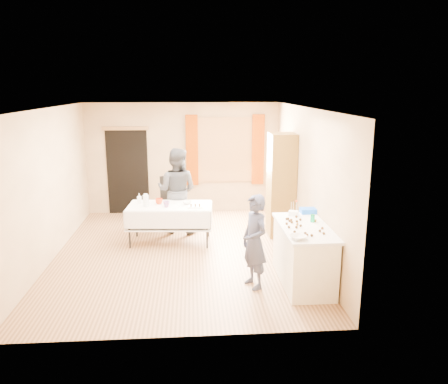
{
  "coord_description": "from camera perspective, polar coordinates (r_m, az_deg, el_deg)",
  "views": [
    {
      "loc": [
        0.22,
        -7.5,
        2.95
      ],
      "look_at": [
        0.77,
        0.0,
        1.13
      ],
      "focal_mm": 35.0,
      "sensor_mm": 36.0,
      "label": 1
    }
  ],
  "objects": [
    {
      "name": "pitcher",
      "position": [
        8.34,
        -10.17,
        -1.14
      ],
      "size": [
        0.11,
        0.11,
        0.22
      ],
      "primitive_type": "cylinder",
      "rotation": [
        0.0,
        0.0,
        -0.04
      ],
      "color": "silver",
      "rests_on": "party_table"
    },
    {
      "name": "cup_red",
      "position": [
        8.49,
        -8.49,
        -1.21
      ],
      "size": [
        0.18,
        0.18,
        0.11
      ],
      "primitive_type": "imported",
      "rotation": [
        0.0,
        0.0,
        -0.16
      ],
      "color": "red",
      "rests_on": "party_table"
    },
    {
      "name": "pastry_tray",
      "position": [
        8.22,
        -3.76,
        -1.9
      ],
      "size": [
        0.28,
        0.2,
        0.02
      ],
      "primitive_type": "cube",
      "rotation": [
        0.0,
        0.0,
        0.0
      ],
      "color": "white",
      "rests_on": "party_table"
    },
    {
      "name": "cabinet",
      "position": [
        8.81,
        7.48,
        0.91
      ],
      "size": [
        0.5,
        0.6,
        2.07
      ],
      "primitive_type": "cube",
      "color": "brown",
      "rests_on": "floor"
    },
    {
      "name": "party_table",
      "position": [
        8.49,
        -7.05,
        -3.68
      ],
      "size": [
        1.66,
        0.94,
        0.75
      ],
      "rotation": [
        0.0,
        0.0,
        -0.07
      ],
      "color": "black",
      "rests_on": "floor"
    },
    {
      "name": "doorway",
      "position": [
        10.53,
        -12.47,
        2.6
      ],
      "size": [
        0.95,
        0.04,
        2.0
      ],
      "primitive_type": "cube",
      "color": "black",
      "rests_on": "floor"
    },
    {
      "name": "window_frame",
      "position": [
        10.36,
        0.14,
        5.54
      ],
      "size": [
        1.32,
        0.06,
        1.52
      ],
      "primitive_type": "cube",
      "color": "olive",
      "rests_on": "wall_back"
    },
    {
      "name": "counter",
      "position": [
        6.84,
        10.32,
        -8.05
      ],
      "size": [
        0.72,
        1.51,
        0.91
      ],
      "color": "white",
      "rests_on": "floor"
    },
    {
      "name": "floor",
      "position": [
        8.07,
        -5.54,
        -8.0
      ],
      "size": [
        4.5,
        5.5,
        0.02
      ],
      "primitive_type": "cube",
      "color": "#9E7047",
      "rests_on": "ground"
    },
    {
      "name": "wall_front",
      "position": [
        5.03,
        -6.5,
        -5.68
      ],
      "size": [
        4.5,
        0.02,
        2.6
      ],
      "primitive_type": "cube",
      "color": "tan",
      "rests_on": "floor"
    },
    {
      "name": "ceiling",
      "position": [
        7.51,
        -6.0,
        10.92
      ],
      "size": [
        4.5,
        5.5,
        0.02
      ],
      "primitive_type": "cube",
      "color": "white",
      "rests_on": "floor"
    },
    {
      "name": "door_lintel",
      "position": [
        10.36,
        -12.78,
        8.11
      ],
      "size": [
        1.05,
        0.06,
        0.08
      ],
      "primitive_type": "cube",
      "color": "olive",
      "rests_on": "wall_back"
    },
    {
      "name": "wall_right",
      "position": [
        7.95,
        10.75,
        1.37
      ],
      "size": [
        0.02,
        5.5,
        2.6
      ],
      "primitive_type": "cube",
      "color": "tan",
      "rests_on": "floor"
    },
    {
      "name": "blue_basket",
      "position": [
        7.38,
        11.1,
        -2.41
      ],
      "size": [
        0.3,
        0.2,
        0.08
      ],
      "primitive_type": "cube",
      "rotation": [
        0.0,
        0.0,
        -0.01
      ],
      "color": "blue",
      "rests_on": "counter"
    },
    {
      "name": "woman",
      "position": [
        8.99,
        -6.18,
        0.18
      ],
      "size": [
        1.25,
        1.17,
        1.76
      ],
      "primitive_type": "imported",
      "rotation": [
        0.0,
        0.0,
        2.83
      ],
      "color": "black",
      "rests_on": "floor"
    },
    {
      "name": "wall_left",
      "position": [
        8.07,
        -22.01,
        0.79
      ],
      "size": [
        0.02,
        5.5,
        2.6
      ],
      "primitive_type": "cube",
      "color": "tan",
      "rests_on": "floor"
    },
    {
      "name": "foam_block",
      "position": [
        7.18,
        9.05,
        -2.77
      ],
      "size": [
        0.18,
        0.15,
        0.08
      ],
      "primitive_type": "cube",
      "rotation": [
        0.0,
        0.0,
        -0.41
      ],
      "color": "white",
      "rests_on": "counter"
    },
    {
      "name": "bottle",
      "position": [
        8.63,
        -11.0,
        -0.81
      ],
      "size": [
        0.1,
        0.11,
        0.19
      ],
      "primitive_type": "imported",
      "rotation": [
        0.0,
        0.0,
        0.12
      ],
      "color": "white",
      "rests_on": "party_table"
    },
    {
      "name": "small_bowl",
      "position": [
        8.44,
        -4.84,
        -1.38
      ],
      "size": [
        0.27,
        0.27,
        0.06
      ],
      "primitive_type": "imported",
      "rotation": [
        0.0,
        0.0,
        -0.27
      ],
      "color": "white",
      "rests_on": "party_table"
    },
    {
      "name": "cake_balls",
      "position": [
        6.65,
        10.02,
        -4.3
      ],
      "size": [
        0.52,
        0.95,
        0.04
      ],
      "color": "#3F2314",
      "rests_on": "counter"
    },
    {
      "name": "girl",
      "position": [
        6.53,
        4.02,
        -6.49
      ],
      "size": [
        0.77,
        0.72,
        1.43
      ],
      "primitive_type": "imported",
      "rotation": [
        0.0,
        0.0,
        -1.16
      ],
      "color": "#292C47",
      "rests_on": "floor"
    },
    {
      "name": "curtain_left",
      "position": [
        10.28,
        -4.2,
        5.45
      ],
      "size": [
        0.28,
        0.06,
        1.65
      ],
      "primitive_type": "cube",
      "color": "#923400",
      "rests_on": "wall_back"
    },
    {
      "name": "curtain_right",
      "position": [
        10.39,
        4.47,
        5.53
      ],
      "size": [
        0.28,
        0.06,
        1.65
      ],
      "primitive_type": "cube",
      "color": "#923400",
      "rests_on": "wall_back"
    },
    {
      "name": "mixing_bowl",
      "position": [
        6.11,
        9.66,
        -5.85
      ],
      "size": [
        0.39,
        0.39,
        0.05
      ],
      "primitive_type": "imported",
      "rotation": [
        0.0,
        0.0,
        0.41
      ],
      "color": "white",
      "rests_on": "counter"
    },
    {
      "name": "cup_rainbow",
      "position": [
        8.26,
        -7.54,
        -1.58
      ],
      "size": [
        0.17,
        0.17,
        0.11
      ],
      "primitive_type": "imported",
      "rotation": [
        0.0,
        0.0,
        -0.19
      ],
      "color": "red",
      "rests_on": "party_table"
    },
    {
      "name": "wall_back",
      "position": [
        10.4,
        -5.4,
        4.4
      ],
      "size": [
        4.5,
        0.02,
        2.6
      ],
      "primitive_type": "cube",
      "color": "tan",
      "rests_on": "floor"
    },
    {
      "name": "soda_can",
      "position": [
        6.89,
        11.5,
        -3.38
      ],
      "size": [
        0.08,
        0.08,
        0.12
      ],
      "primitive_type": "cylinder",
      "rotation": [
        0.0,
        0.0,
        -0.24
      ],
      "color": "#089353",
      "rests_on": "counter"
    },
    {
      "name": "chair",
      "position": [
        9.59,
        -6.76,
        -2.43
      ],
      "size": [
        0.54,
        0.54,
        1.06
      ],
      "rotation": [
        0.0,
        0.0,
        0.26
      ],
      "color": "black",
      "rests_on": "floor"
    },
    {
      "name": "window_pane",
      "position": [
        10.34,
        0.14,
        5.53
      ],
      "size": [
        1.2,
        0.02,
        1.4
      ],
      "primitive_type": "cube",
      "color": "white",
      "rests_on": "wall_back"
    }
  ]
}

